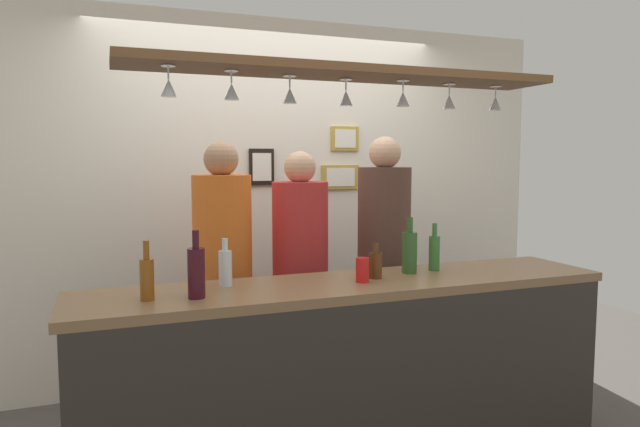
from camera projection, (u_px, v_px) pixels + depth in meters
back_wall at (272, 200)px, 4.15m from camera, size 4.40×0.06×2.60m
bar_counter at (364, 353)px, 2.72m from camera, size 2.70×0.55×0.99m
overhead_glass_rack at (349, 73)px, 2.78m from camera, size 2.20×0.36×0.04m
hanging_wineglass_far_left at (169, 87)px, 2.44m from camera, size 0.07×0.07×0.13m
hanging_wineglass_left at (232, 91)px, 2.58m from camera, size 0.07×0.07×0.13m
hanging_wineglass_center_left at (290, 95)px, 2.74m from camera, size 0.07×0.07×0.13m
hanging_wineglass_center at (346, 97)px, 2.86m from camera, size 0.07×0.07×0.13m
hanging_wineglass_center_right at (403, 98)px, 2.90m from camera, size 0.07×0.07×0.13m
hanging_wineglass_right at (449, 101)px, 3.04m from camera, size 0.07×0.07×0.13m
hanging_wineglass_far_right at (495, 103)px, 3.13m from camera, size 0.07×0.07×0.13m
person_left_orange_shirt at (223, 258)px, 3.30m from camera, size 0.34×0.34×1.70m
person_middle_red_shirt at (300, 259)px, 3.47m from camera, size 0.34×0.34×1.65m
person_right_brown_shirt at (384, 244)px, 3.66m from camera, size 0.34×0.34×1.74m
bottle_beer_amber_tall at (147, 277)px, 2.44m from camera, size 0.06×0.06×0.26m
bottle_beer_green_import at (434, 252)px, 3.10m from camera, size 0.06×0.06×0.26m
bottle_wine_dark_red at (196, 271)px, 2.48m from camera, size 0.08×0.08×0.30m
bottle_soda_clear at (225, 267)px, 2.72m from camera, size 0.06×0.06×0.23m
bottle_beer_brown_stubby at (375, 265)px, 2.90m from camera, size 0.07×0.07×0.18m
bottle_champagne_green at (410, 251)px, 3.03m from camera, size 0.08×0.08×0.30m
drink_can at (362, 270)px, 2.81m from camera, size 0.07×0.07×0.12m
picture_frame_crest at (262, 167)px, 4.06m from camera, size 0.18×0.02×0.26m
picture_frame_upper_small at (345, 139)px, 4.27m from camera, size 0.22×0.02×0.18m
picture_frame_lower_pair at (340, 177)px, 4.28m from camera, size 0.30×0.02×0.18m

